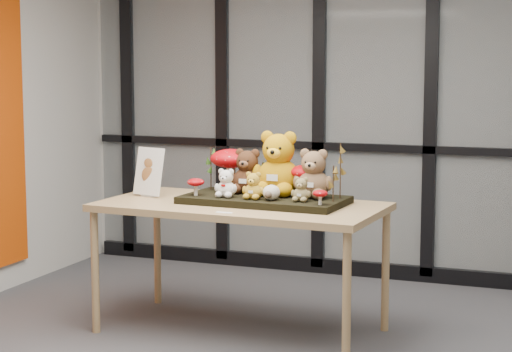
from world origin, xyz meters
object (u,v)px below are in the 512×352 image
at_px(bear_brown_medium, 247,169).
at_px(mushroom_back_left, 231,168).
at_px(bear_beige_small, 301,188).
at_px(mushroom_front_right, 320,197).
at_px(plush_cream_hedgehog, 271,192).
at_px(mushroom_front_left, 196,186).
at_px(display_table, 241,213).
at_px(mushroom_back_right, 305,179).
at_px(diorama_tray, 264,200).
at_px(bear_pooh_yellow, 279,160).
at_px(bear_white_bow, 226,181).
at_px(bear_tan_back, 314,171).
at_px(sign_holder, 149,174).
at_px(bear_small_yellow, 253,184).

relative_size(bear_brown_medium, mushroom_back_left, 1.04).
xyz_separation_m(bear_beige_small, mushroom_front_right, (0.15, -0.08, -0.03)).
relative_size(plush_cream_hedgehog, mushroom_front_left, 0.88).
xyz_separation_m(bear_brown_medium, bear_beige_small, (0.44, -0.21, -0.08)).
relative_size(display_table, mushroom_back_right, 8.33).
bearing_deg(diorama_tray, plush_cream_hedgehog, -50.69).
bearing_deg(bear_pooh_yellow, mushroom_front_left, -152.44).
bearing_deg(mushroom_back_right, bear_white_bow, -152.84).
height_order(bear_white_bow, plush_cream_hedgehog, bear_white_bow).
relative_size(mushroom_back_left, mushroom_front_left, 2.51).
xyz_separation_m(diorama_tray, bear_tan_back, (0.31, 0.06, 0.19)).
bearing_deg(mushroom_front_left, plush_cream_hedgehog, -1.46).
bearing_deg(mushroom_back_right, bear_brown_medium, -177.94).
relative_size(mushroom_back_right, sign_holder, 0.67).
distance_m(bear_brown_medium, bear_beige_small, 0.50).
height_order(bear_pooh_yellow, bear_tan_back, bear_pooh_yellow).
bearing_deg(bear_white_bow, mushroom_back_left, 109.36).
bearing_deg(mushroom_front_left, diorama_tray, 15.21).
relative_size(bear_small_yellow, mushroom_front_right, 1.88).
relative_size(display_table, diorama_tray, 1.78).
xyz_separation_m(diorama_tray, sign_holder, (-0.82, -0.01, 0.13)).
relative_size(bear_pooh_yellow, mushroom_front_right, 4.52).
height_order(bear_brown_medium, bear_white_bow, bear_brown_medium).
bearing_deg(bear_beige_small, plush_cream_hedgehog, -171.07).
height_order(bear_tan_back, plush_cream_hedgehog, bear_tan_back).
bearing_deg(sign_holder, mushroom_back_left, 33.89).
distance_m(bear_small_yellow, plush_cream_hedgehog, 0.13).
xyz_separation_m(display_table, mushroom_back_right, (0.37, 0.18, 0.22)).
bearing_deg(mushroom_front_right, plush_cream_hedgehog, 169.23).
xyz_separation_m(mushroom_back_left, sign_holder, (-0.52, -0.18, -0.04)).
bearing_deg(mushroom_front_right, bear_small_yellow, 171.56).
relative_size(diorama_tray, sign_holder, 3.16).
bearing_deg(bear_pooh_yellow, diorama_tray, -115.57).
bearing_deg(bear_white_bow, bear_beige_small, 3.20).
bearing_deg(bear_small_yellow, mushroom_front_left, -178.57).
bearing_deg(bear_brown_medium, display_table, -80.73).
bearing_deg(sign_holder, bear_small_yellow, 6.79).
distance_m(bear_brown_medium, mushroom_front_left, 0.36).
relative_size(bear_tan_back, bear_small_yellow, 1.81).
xyz_separation_m(plush_cream_hedgehog, mushroom_front_left, (-0.52, 0.01, 0.01)).
height_order(diorama_tray, mushroom_front_right, mushroom_front_right).
relative_size(bear_pooh_yellow, mushroom_front_left, 3.72).
xyz_separation_m(bear_small_yellow, plush_cream_hedgehog, (0.12, -0.00, -0.04)).
bearing_deg(bear_brown_medium, plush_cream_hedgehog, -39.98).
xyz_separation_m(bear_beige_small, mushroom_back_left, (-0.58, 0.28, 0.07)).
xyz_separation_m(mushroom_back_right, mushroom_front_left, (-0.66, -0.23, -0.05)).
bearing_deg(plush_cream_hedgehog, mushroom_front_right, -7.99).
bearing_deg(plush_cream_hedgehog, diorama_tray, 129.31).
relative_size(bear_pooh_yellow, bear_beige_small, 2.71).
xyz_separation_m(diorama_tray, bear_small_yellow, (-0.02, -0.13, 0.12)).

